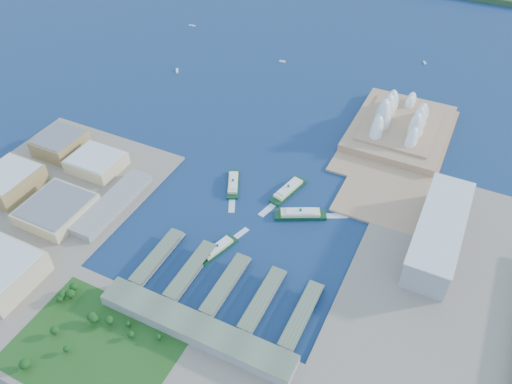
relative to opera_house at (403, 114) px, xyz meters
The scene contains 18 objects.
ground 300.75m from the opera_house, 110.56° to the right, with size 3000.00×3000.00×0.00m, color #0F2649.
west_land 524.58m from the opera_house, 132.68° to the right, with size 220.00×390.00×3.00m, color gray.
east_land 357.85m from the opera_house, 67.75° to the right, with size 240.00×500.00×3.00m, color gray.
peninsula 36.56m from the opera_house, 82.87° to the right, with size 135.00×220.00×3.00m, color tan.
opera_house is the anchor object (origin of this frame).
toaster_building 219.62m from the opera_house, 65.77° to the right, with size 45.00×155.00×35.00m, color #929298.
west_buildings 498.76m from the opera_house, 135.41° to the right, with size 200.00×280.00×27.00m, color olive, non-canonical shape.
ferry_wharves 367.50m from the opera_house, 104.38° to the right, with size 184.00×90.00×9.30m, color #59664D, non-canonical shape.
terminal_building 425.27m from the opera_house, 102.24° to the right, with size 200.00×28.00×12.00m, color gray.
park 498.56m from the opera_house, 109.34° to the right, with size 150.00×110.00×16.00m, color #194714, non-canonical shape.
ferry_a 265.14m from the opera_house, 127.46° to the right, with size 13.70×53.81×10.18m, color #0E391C, non-canonical shape.
ferry_b 213.05m from the opera_house, 116.01° to the right, with size 15.24×59.86×11.32m, color #0E391C, non-canonical shape.
ferry_c 338.64m from the opera_house, 111.49° to the right, with size 12.91×50.73×9.59m, color #0E391C, non-canonical shape.
ferry_d 233.43m from the opera_house, 105.69° to the right, with size 15.66×61.52×11.63m, color #0E391C, non-canonical shape.
boat_a 390.44m from the opera_house, behind, with size 3.81×15.23×2.94m, color white, non-canonical shape.
boat_b 272.05m from the opera_house, 152.60° to the left, with size 3.73×10.65×2.88m, color white, non-canonical shape.
boat_d 501.35m from the opera_house, 158.28° to the left, with size 3.02×13.80×2.33m, color white, non-canonical shape.
boat_e 233.48m from the opera_house, 93.04° to the left, with size 3.26×10.26×2.52m, color white, non-canonical shape.
Camera 1 is at (182.01, -346.53, 415.39)m, focal length 35.00 mm.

